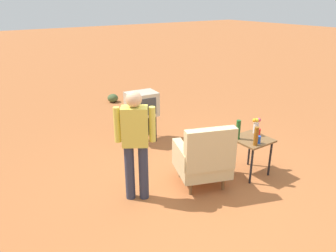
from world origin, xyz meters
The scene contains 11 objects.
ground_plane centered at (0.00, 0.00, 0.00)m, with size 60.00×60.00×0.00m, color #AD6033.
armchair centered at (-0.06, -0.08, 0.50)m, with size 0.98×0.99×1.06m.
side_table centered at (-0.96, 0.05, 0.55)m, with size 0.56×0.56×0.64m.
tv_on_stand centered at (-0.18, -2.17, 0.78)m, with size 0.64×0.50×1.03m.
person_standing centered at (0.94, -0.40, 0.94)m, with size 0.49×0.38×1.64m.
soda_can_blue centered at (-0.90, 0.23, 0.71)m, with size 0.07×0.07×0.12m, color blue.
bottle_tall_amber centered at (-0.81, 0.25, 0.79)m, with size 0.07×0.07×0.30m, color brown.
soda_can_red centered at (-1.14, 0.03, 0.71)m, with size 0.07×0.07×0.12m, color red.
bottle_wine_green centered at (-0.76, -0.08, 0.80)m, with size 0.07×0.07×0.32m, color #1E5623.
flower_vase centered at (-1.19, -0.08, 0.79)m, with size 0.14×0.09×0.27m.
shrub_mid centered at (-0.83, -4.95, 0.12)m, with size 0.30×0.30×0.23m, color #475B33.
Camera 1 is at (2.91, 3.26, 2.78)m, focal length 34.74 mm.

